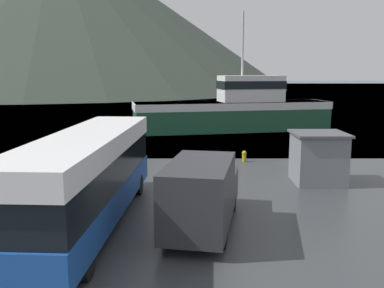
{
  "coord_description": "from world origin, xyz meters",
  "views": [
    {
      "loc": [
        3.69,
        -5.31,
        5.59
      ],
      "look_at": [
        3.73,
        15.8,
        2.0
      ],
      "focal_mm": 40.0,
      "sensor_mm": 36.0,
      "label": 1
    }
  ],
  "objects_px": {
    "delivery_van": "(202,192)",
    "tour_bus": "(88,175)",
    "dock_kiosk": "(317,158)",
    "fishing_boat": "(234,109)"
  },
  "relations": [
    {
      "from": "delivery_van",
      "to": "tour_bus",
      "type": "bearing_deg",
      "value": -174.44
    },
    {
      "from": "delivery_van",
      "to": "fishing_boat",
      "type": "distance_m",
      "value": 26.36
    },
    {
      "from": "tour_bus",
      "to": "dock_kiosk",
      "type": "distance_m",
      "value": 11.81
    },
    {
      "from": "delivery_van",
      "to": "fishing_boat",
      "type": "xyz_separation_m",
      "value": [
        3.75,
        26.08,
        0.67
      ]
    },
    {
      "from": "tour_bus",
      "to": "delivery_van",
      "type": "bearing_deg",
      "value": -1.64
    },
    {
      "from": "tour_bus",
      "to": "fishing_boat",
      "type": "height_order",
      "value": "fishing_boat"
    },
    {
      "from": "fishing_boat",
      "to": "dock_kiosk",
      "type": "relative_size",
      "value": 7.17
    },
    {
      "from": "tour_bus",
      "to": "delivery_van",
      "type": "xyz_separation_m",
      "value": [
        4.09,
        -0.32,
        -0.57
      ]
    },
    {
      "from": "fishing_boat",
      "to": "dock_kiosk",
      "type": "bearing_deg",
      "value": 174.85
    },
    {
      "from": "dock_kiosk",
      "to": "tour_bus",
      "type": "bearing_deg",
      "value": -148.78
    }
  ]
}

